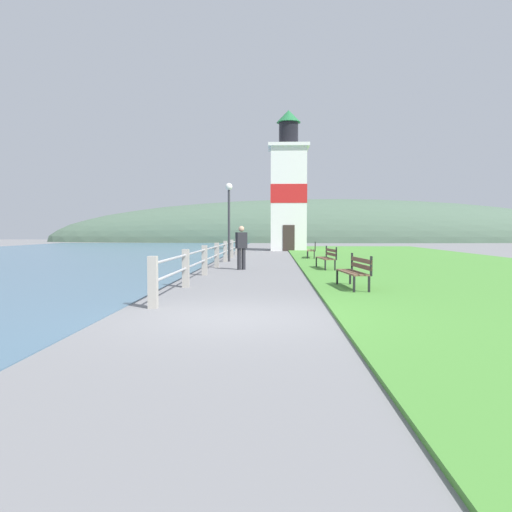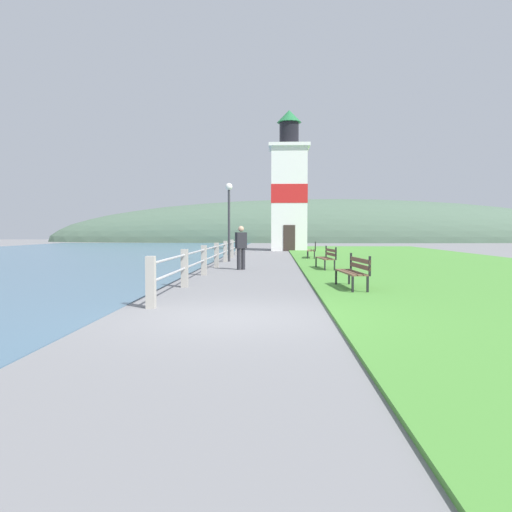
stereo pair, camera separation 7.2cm
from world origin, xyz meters
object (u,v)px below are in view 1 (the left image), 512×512
(park_bench_near, at_px, (355,270))
(lamp_post, at_px, (229,207))
(park_bench_midway, at_px, (327,257))
(person_strolling, at_px, (241,246))
(lighthouse, at_px, (288,191))
(park_bench_far, at_px, (313,249))

(park_bench_near, distance_m, lamp_post, 13.05)
(park_bench_near, distance_m, park_bench_midway, 6.70)
(park_bench_near, xyz_separation_m, lamp_post, (-4.42, 12.08, 2.20))
(person_strolling, relative_size, lamp_post, 0.44)
(lighthouse, xyz_separation_m, person_strolling, (-2.43, -19.71, -3.77))
(park_bench_near, relative_size, lighthouse, 0.17)
(park_bench_far, distance_m, person_strolling, 8.58)
(park_bench_midway, height_order, lamp_post, lamp_post)
(park_bench_midway, bearing_deg, park_bench_near, 84.50)
(park_bench_near, relative_size, lamp_post, 0.49)
(park_bench_midway, distance_m, lighthouse, 20.25)
(park_bench_far, bearing_deg, park_bench_midway, 94.64)
(lamp_post, bearing_deg, person_strolling, -79.58)
(park_bench_far, bearing_deg, park_bench_near, 94.77)
(park_bench_far, height_order, lamp_post, lamp_post)
(park_bench_midway, bearing_deg, park_bench_far, -95.78)
(park_bench_far, bearing_deg, person_strolling, 71.07)
(park_bench_midway, relative_size, lighthouse, 0.18)
(lighthouse, distance_m, lamp_post, 14.94)
(lighthouse, bearing_deg, lamp_post, -103.28)
(park_bench_near, bearing_deg, park_bench_far, -95.66)
(park_bench_far, relative_size, lighthouse, 0.17)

